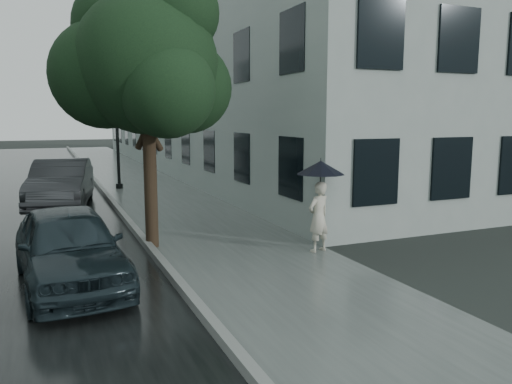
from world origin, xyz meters
name	(u,v)px	position (x,y,z in m)	size (l,w,h in m)	color
ground	(269,279)	(0.00, 0.00, 0.00)	(120.00, 120.00, 0.00)	black
sidewalk	(150,189)	(0.25, 12.00, 0.00)	(3.50, 60.00, 0.01)	slate
kerb_near	(102,190)	(-1.57, 12.00, 0.07)	(0.15, 60.00, 0.15)	slate
asphalt_road	(0,197)	(-5.08, 12.00, 0.00)	(6.85, 60.00, 0.00)	black
building_near	(214,87)	(5.47, 19.50, 4.50)	(7.02, 36.00, 9.00)	gray
pedestrian	(318,217)	(1.70, 1.24, 0.75)	(0.54, 0.36, 1.49)	beige
umbrella	(321,168)	(1.72, 1.22, 1.79)	(1.15, 1.15, 1.04)	black
street_tree	(146,61)	(-1.45, 3.12, 3.98)	(3.89, 3.54, 5.88)	#332619
lamp_post	(113,120)	(-1.01, 12.57, 2.71)	(0.84, 0.41, 4.72)	black
car_near	(69,247)	(-3.23, 0.99, 0.68)	(1.58, 3.93, 1.34)	black
car_far	(61,183)	(-3.09, 9.02, 0.76)	(1.59, 4.56, 1.50)	#25272A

